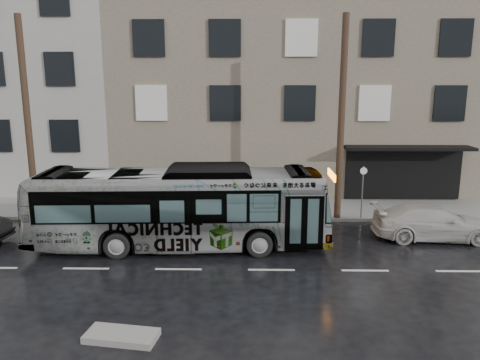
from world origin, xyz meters
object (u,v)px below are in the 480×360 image
object	(u,v)px
utility_pole_front	(341,120)
bus	(180,207)
sign_post	(362,192)
utility_pole_rear	(27,119)
white_sedan	(433,222)

from	to	relation	value
utility_pole_front	bus	distance (m)	8.21
utility_pole_front	sign_post	world-z (taller)	utility_pole_front
utility_pole_rear	sign_post	bearing A→B (deg)	0.00
sign_post	white_sedan	distance (m)	3.43
white_sedan	utility_pole_rear	bearing A→B (deg)	84.12
bus	white_sedan	size ratio (longest dim) A/B	2.36
utility_pole_rear	white_sedan	xyz separation A→B (m)	(17.42, -2.45, -3.95)
utility_pole_front	sign_post	xyz separation A→B (m)	(1.10, 0.00, -3.30)
sign_post	utility_pole_rear	bearing A→B (deg)	180.00
utility_pole_front	utility_pole_rear	bearing A→B (deg)	180.00
utility_pole_front	utility_pole_rear	world-z (taller)	same
utility_pole_front	sign_post	bearing A→B (deg)	0.00
utility_pole_front	utility_pole_rear	distance (m)	14.00
utility_pole_rear	sign_post	size ratio (longest dim) A/B	3.75
bus	utility_pole_front	bearing A→B (deg)	-64.70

